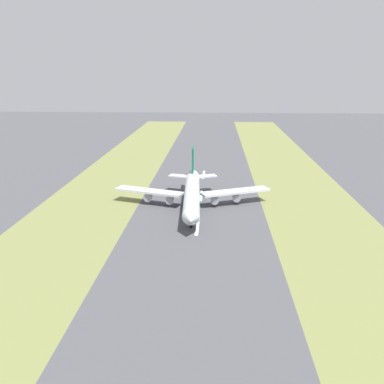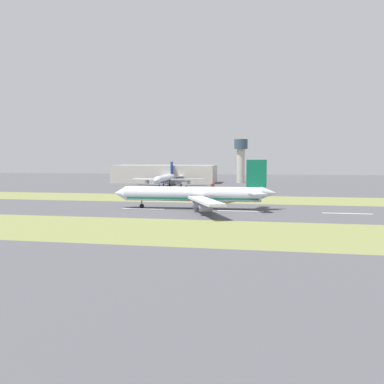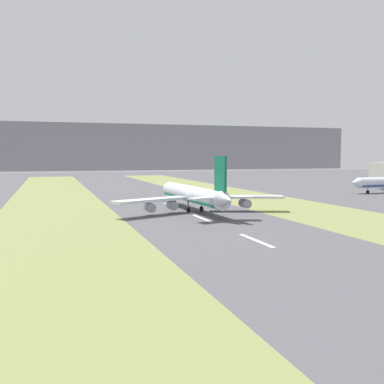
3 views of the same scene
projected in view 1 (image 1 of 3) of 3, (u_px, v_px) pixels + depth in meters
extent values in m
plane|color=#4C4C51|center=(200.00, 208.00, 178.55)|extent=(800.00, 800.00, 0.00)
cube|color=olive|center=(314.00, 209.00, 176.26)|extent=(40.00, 600.00, 0.01)
cube|color=olive|center=(88.00, 206.00, 180.84)|extent=(40.00, 600.00, 0.01)
cube|color=silver|center=(204.00, 175.00, 234.22)|extent=(1.20, 18.00, 0.01)
cube|color=silver|center=(201.00, 195.00, 195.71)|extent=(1.20, 18.00, 0.01)
cube|color=silver|center=(197.00, 226.00, 157.20)|extent=(1.20, 18.00, 0.01)
cylinder|color=silver|center=(192.00, 194.00, 174.96)|extent=(8.23, 56.19, 6.00)
cone|color=silver|center=(191.00, 219.00, 145.55)|extent=(6.07, 5.23, 5.88)
cone|color=silver|center=(193.00, 174.00, 204.63)|extent=(5.33, 6.20, 5.10)
cube|color=#0F6647|center=(192.00, 198.00, 175.40)|extent=(7.84, 53.94, 0.70)
cube|color=silver|center=(235.00, 191.00, 181.94)|extent=(28.90, 17.40, 0.90)
cube|color=silver|center=(149.00, 191.00, 182.38)|extent=(29.32, 15.43, 0.90)
cylinder|color=#93939E|center=(215.00, 199.00, 179.59)|extent=(3.39, 4.92, 3.20)
cylinder|color=#93939E|center=(236.00, 197.00, 182.85)|extent=(3.39, 4.92, 3.20)
cylinder|color=#93939E|center=(170.00, 199.00, 179.82)|extent=(3.39, 4.92, 3.20)
cylinder|color=#93939E|center=(148.00, 197.00, 183.30)|extent=(3.39, 4.92, 3.20)
cube|color=#0F6647|center=(193.00, 160.00, 197.77)|extent=(1.12, 8.03, 11.00)
cube|color=silver|center=(205.00, 176.00, 199.69)|extent=(10.91, 7.59, 0.60)
cube|color=silver|center=(180.00, 176.00, 199.83)|extent=(10.82, 6.94, 0.60)
cylinder|color=#59595E|center=(191.00, 221.00, 155.42)|extent=(0.50, 0.50, 3.20)
cylinder|color=black|center=(191.00, 225.00, 155.85)|extent=(0.97, 1.83, 1.80)
cylinder|color=#59595E|center=(199.00, 201.00, 178.80)|extent=(0.50, 0.50, 3.20)
cylinder|color=black|center=(199.00, 205.00, 179.22)|extent=(0.97, 1.83, 1.80)
cylinder|color=#59595E|center=(186.00, 201.00, 178.87)|extent=(0.50, 0.50, 3.20)
cylinder|color=black|center=(186.00, 205.00, 179.29)|extent=(0.97, 1.83, 1.80)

